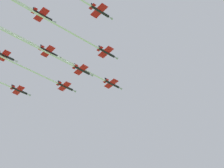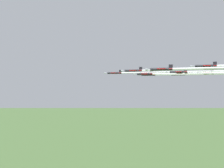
# 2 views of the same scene
# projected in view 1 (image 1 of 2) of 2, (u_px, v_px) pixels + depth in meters

# --- Properties ---
(jet_lead) EXTENTS (47.85, 43.75, 2.15)m
(jet_lead) POSITION_uv_depth(u_px,v_px,m) (77.00, 66.00, 169.20)
(jet_lead) COLOR black
(jet_port_inner) EXTENTS (36.88, 33.74, 2.15)m
(jet_port_inner) POSITION_uv_depth(u_px,v_px,m) (41.00, 75.00, 174.34)
(jet_port_inner) COLOR black
(jet_starboard_inner) EXTENTS (49.44, 45.19, 2.15)m
(jet_starboard_inner) POSITION_uv_depth(u_px,v_px,m) (65.00, 29.00, 151.11)
(jet_starboard_inner) COLOR black
(jet_port_outer) EXTENTS (48.46, 44.31, 2.15)m
(jet_port_outer) POSITION_uv_depth(u_px,v_px,m) (42.00, 50.00, 160.00)
(jet_port_outer) COLOR black
(jet_port_trail) EXTENTS (49.95, 45.66, 2.15)m
(jet_port_trail) POSITION_uv_depth(u_px,v_px,m) (3.00, 28.00, 151.61)
(jet_port_trail) COLOR black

